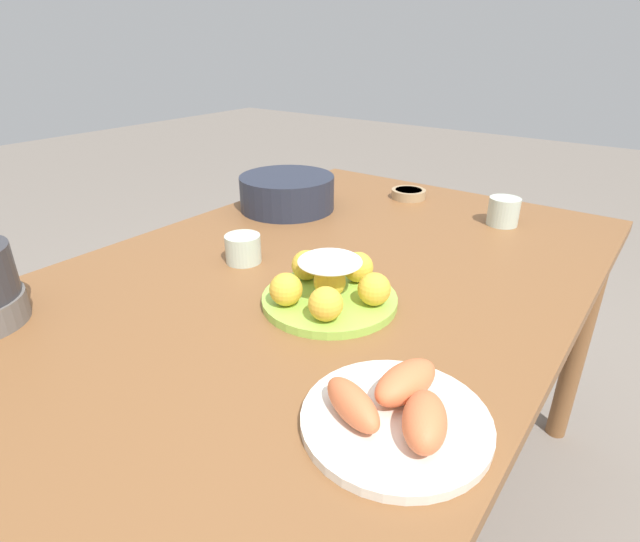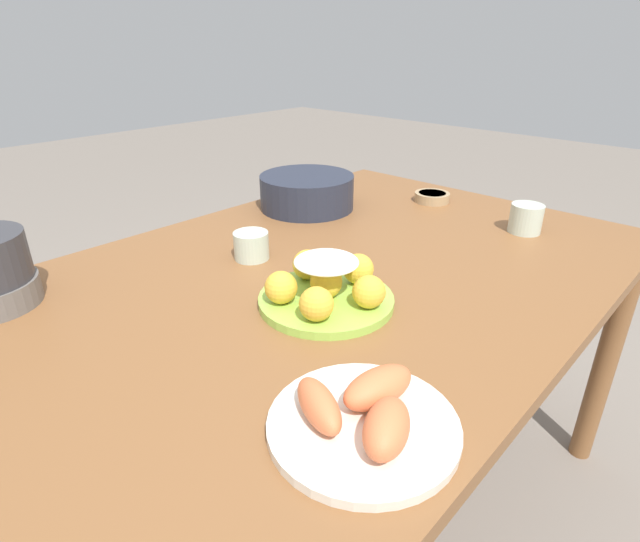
{
  "view_description": "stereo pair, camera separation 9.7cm",
  "coord_description": "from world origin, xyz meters",
  "px_view_note": "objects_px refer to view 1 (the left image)",
  "views": [
    {
      "loc": [
        -0.74,
        -0.57,
        1.19
      ],
      "look_at": [
        -0.04,
        -0.05,
        0.77
      ],
      "focal_mm": 28.0,
      "sensor_mm": 36.0,
      "label": 1
    },
    {
      "loc": [
        -0.67,
        -0.64,
        1.19
      ],
      "look_at": [
        -0.04,
        -0.05,
        0.77
      ],
      "focal_mm": 28.0,
      "sensor_mm": 36.0,
      "label": 2
    }
  ],
  "objects_px": {
    "sauce_bowl": "(408,193)",
    "dining_table": "(312,310)",
    "cake_plate": "(330,287)",
    "serving_bowl": "(287,191)",
    "cup_near": "(503,211)",
    "seafood_platter": "(397,412)",
    "cup_far": "(243,249)"
  },
  "relations": [
    {
      "from": "cup_far",
      "to": "seafood_platter",
      "type": "bearing_deg",
      "value": -115.92
    },
    {
      "from": "sauce_bowl",
      "to": "dining_table",
      "type": "bearing_deg",
      "value": -171.18
    },
    {
      "from": "cake_plate",
      "to": "cup_near",
      "type": "bearing_deg",
      "value": -10.57
    },
    {
      "from": "serving_bowl",
      "to": "cup_far",
      "type": "bearing_deg",
      "value": -154.85
    },
    {
      "from": "serving_bowl",
      "to": "sauce_bowl",
      "type": "relative_size",
      "value": 2.58
    },
    {
      "from": "dining_table",
      "to": "seafood_platter",
      "type": "bearing_deg",
      "value": -128.56
    },
    {
      "from": "cake_plate",
      "to": "seafood_platter",
      "type": "height_order",
      "value": "cake_plate"
    },
    {
      "from": "dining_table",
      "to": "cake_plate",
      "type": "distance_m",
      "value": 0.17
    },
    {
      "from": "sauce_bowl",
      "to": "seafood_platter",
      "type": "distance_m",
      "value": 1.0
    },
    {
      "from": "cup_near",
      "to": "dining_table",
      "type": "bearing_deg",
      "value": 158.8
    },
    {
      "from": "sauce_bowl",
      "to": "cup_near",
      "type": "relative_size",
      "value": 1.3
    },
    {
      "from": "serving_bowl",
      "to": "seafood_platter",
      "type": "relative_size",
      "value": 1.09
    },
    {
      "from": "seafood_platter",
      "to": "cup_far",
      "type": "distance_m",
      "value": 0.58
    },
    {
      "from": "dining_table",
      "to": "seafood_platter",
      "type": "distance_m",
      "value": 0.46
    },
    {
      "from": "dining_table",
      "to": "cup_near",
      "type": "distance_m",
      "value": 0.6
    },
    {
      "from": "seafood_platter",
      "to": "cup_near",
      "type": "xyz_separation_m",
      "value": [
        0.83,
        0.14,
        0.01
      ]
    },
    {
      "from": "cake_plate",
      "to": "serving_bowl",
      "type": "relative_size",
      "value": 0.94
    },
    {
      "from": "serving_bowl",
      "to": "sauce_bowl",
      "type": "bearing_deg",
      "value": -37.88
    },
    {
      "from": "cake_plate",
      "to": "serving_bowl",
      "type": "distance_m",
      "value": 0.57
    },
    {
      "from": "dining_table",
      "to": "serving_bowl",
      "type": "bearing_deg",
      "value": 46.2
    },
    {
      "from": "serving_bowl",
      "to": "cup_near",
      "type": "bearing_deg",
      "value": -66.48
    },
    {
      "from": "cake_plate",
      "to": "cup_near",
      "type": "height_order",
      "value": "cake_plate"
    },
    {
      "from": "cake_plate",
      "to": "cup_near",
      "type": "distance_m",
      "value": 0.63
    },
    {
      "from": "dining_table",
      "to": "sauce_bowl",
      "type": "bearing_deg",
      "value": 8.82
    },
    {
      "from": "cake_plate",
      "to": "dining_table",
      "type": "bearing_deg",
      "value": 53.89
    },
    {
      "from": "serving_bowl",
      "to": "cup_near",
      "type": "relative_size",
      "value": 3.35
    },
    {
      "from": "serving_bowl",
      "to": "dining_table",
      "type": "bearing_deg",
      "value": -133.8
    },
    {
      "from": "seafood_platter",
      "to": "cup_far",
      "type": "relative_size",
      "value": 3.15
    },
    {
      "from": "cake_plate",
      "to": "sauce_bowl",
      "type": "distance_m",
      "value": 0.71
    },
    {
      "from": "serving_bowl",
      "to": "cake_plate",
      "type": "bearing_deg",
      "value": -132.19
    },
    {
      "from": "serving_bowl",
      "to": "cup_near",
      "type": "xyz_separation_m",
      "value": [
        0.24,
        -0.54,
        -0.01
      ]
    },
    {
      "from": "cup_far",
      "to": "cake_plate",
      "type": "bearing_deg",
      "value": -99.14
    }
  ]
}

